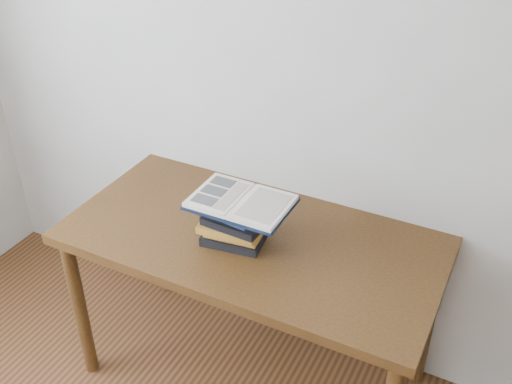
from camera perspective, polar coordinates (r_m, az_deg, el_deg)
The scene contains 3 objects.
desk at distance 2.44m, azimuth -0.39°, elevation -6.01°, with size 1.50×0.75×0.80m.
book_stack at distance 2.29m, azimuth -2.11°, elevation -2.91°, with size 0.27×0.20×0.19m.
open_book at distance 2.22m, azimuth -1.42°, elevation -0.95°, with size 0.37×0.26×0.03m.
Camera 1 is at (0.85, -0.31, 2.23)m, focal length 42.00 mm.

